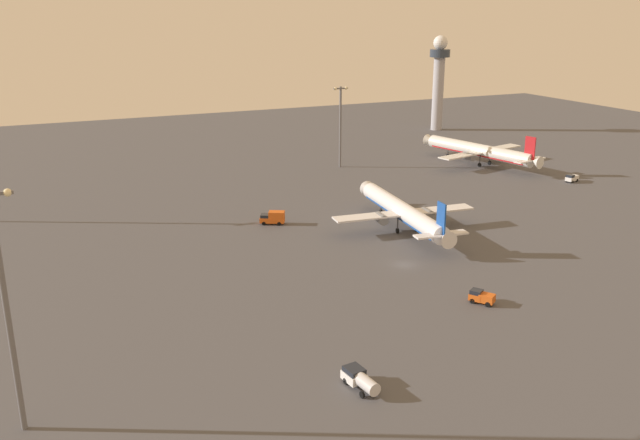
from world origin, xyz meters
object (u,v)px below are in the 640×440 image
Objects in this scene: control_tower at (439,76)px; catering_truck at (273,218)px; cargo_loader at (481,297)px; fuel_truck at (360,379)px; apron_light_west at (340,121)px; airplane_near_gate at (480,151)px; airplane_mid_apron at (403,212)px; maintenance_van at (572,178)px; apron_light_east at (5,300)px.

control_tower is 140.57m from catering_truck.
catering_truck reaches higher than cargo_loader.
catering_truck is 1.34× the size of cargo_loader.
control_tower is 202.26m from fuel_truck.
catering_truck is 0.24× the size of apron_light_west.
catering_truck is at bearing 73.27° from cargo_loader.
airplane_near_gate is at bearing 19.68° from cargo_loader.
fuel_truck is (-39.77, -55.04, -2.77)m from airplane_mid_apron.
fuel_truck is at bearing -126.58° from control_tower.
maintenance_van is (66.67, 17.34, -2.95)m from airplane_mid_apron.
maintenance_van is at bearing 20.48° from airplane_mid_apron.
apron_light_west is (-65.57, -44.49, -7.29)m from control_tower.
fuel_truck is 44.10m from apron_light_east.
apron_light_east is (-136.64, -93.14, 12.24)m from airplane_near_gate.
apron_light_east is at bearing -159.02° from airplane_near_gate.
control_tower reaches higher than airplane_near_gate.
airplane_mid_apron is at bearing 88.52° from maintenance_van.
airplane_near_gate is at bearing 45.52° from airplane_mid_apron.
airplane_near_gate is 9.93× the size of maintenance_van.
control_tower reaches higher than catering_truck.
cargo_loader is at bearing 111.12° from maintenance_van.
catering_truck is at bearing -139.27° from control_tower.
airplane_near_gate reaches higher than fuel_truck.
airplane_near_gate is (56.40, 46.69, 0.26)m from airplane_mid_apron.
maintenance_van is 94.55m from cargo_loader.
control_tower is 1.50× the size of apron_light_west.
airplane_mid_apron is at bearing 44.35° from cargo_loader.
maintenance_van is 1.00× the size of cargo_loader.
fuel_truck is at bearing -163.70° from catering_truck.
control_tower is 0.83× the size of airplane_near_gate.
catering_truck is at bearing 74.91° from maintenance_van.
maintenance_van is 0.74× the size of catering_truck.
cargo_loader is (31.11, 15.23, -0.19)m from fuel_truck.
apron_light_west is at bearing 58.28° from fuel_truck.
airplane_mid_apron is 9.40× the size of cargo_loader.
airplane_near_gate is 140.02m from fuel_truck.
fuel_truck is 72.29m from catering_truck.
airplane_near_gate is 6.90× the size of fuel_truck.
apron_light_east is (-40.47, 8.58, 15.27)m from fuel_truck.
maintenance_van is 0.69× the size of fuel_truck.
fuel_truck is 0.26× the size of apron_light_west.
airplane_near_gate reaches higher than maintenance_van.
apron_light_west is (54.36, 117.12, 12.94)m from fuel_truck.
catering_truck is (-25.27, 15.79, -2.56)m from airplane_mid_apron.
airplane_near_gate is at bearing -111.64° from control_tower.
cargo_loader is 73.53m from apron_light_east.
cargo_loader is (-88.82, -146.38, -20.41)m from control_tower.
airplane_mid_apron reaches higher than catering_truck.
maintenance_van is 0.18× the size of apron_light_west.
fuel_truck is at bearing 108.15° from maintenance_van.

